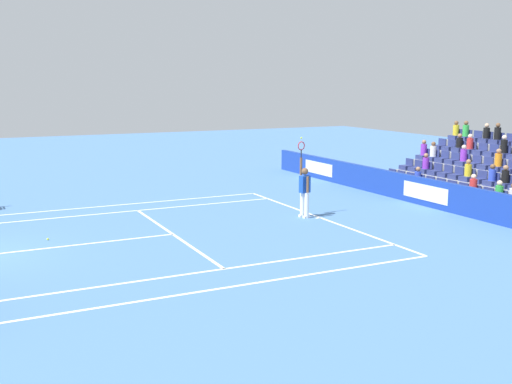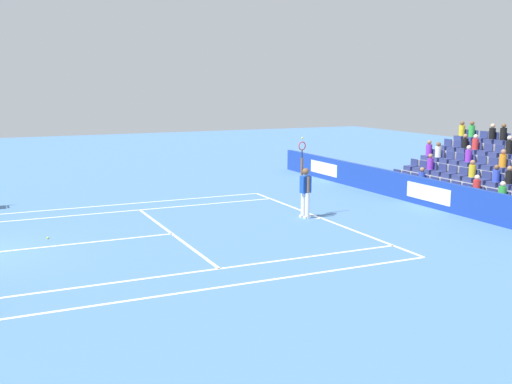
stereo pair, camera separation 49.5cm
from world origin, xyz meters
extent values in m
cube|color=white|center=(0.00, -11.89, 0.00)|extent=(10.97, 0.10, 0.01)
cube|color=white|center=(0.00, -6.40, 0.00)|extent=(8.23, 0.10, 0.01)
cube|color=white|center=(0.00, -3.20, 0.00)|extent=(0.10, 6.40, 0.01)
cube|color=white|center=(4.12, -5.95, 0.00)|extent=(0.10, 11.89, 0.01)
cube|color=white|center=(-4.12, -5.95, 0.00)|extent=(0.10, 11.89, 0.01)
cube|color=white|center=(5.49, -5.95, 0.00)|extent=(0.10, 11.89, 0.01)
cube|color=white|center=(-5.49, -5.95, 0.00)|extent=(0.10, 11.89, 0.01)
cube|color=white|center=(0.00, -11.79, 0.00)|extent=(0.10, 0.20, 0.01)
cube|color=#193899|center=(0.00, -16.74, 0.54)|extent=(23.31, 0.20, 1.09)
cube|color=white|center=(0.00, -16.63, 0.54)|extent=(2.49, 0.01, 0.61)
cube|color=white|center=(7.77, -16.63, 0.54)|extent=(2.49, 0.01, 0.61)
cylinder|color=white|center=(0.21, -11.43, 0.45)|extent=(0.16, 0.16, 0.90)
cylinder|color=white|center=(0.44, -11.39, 0.45)|extent=(0.16, 0.16, 0.90)
cube|color=white|center=(0.21, -11.43, 0.04)|extent=(0.16, 0.28, 0.08)
cube|color=white|center=(0.44, -11.39, 0.04)|extent=(0.16, 0.28, 0.08)
cube|color=#1947B2|center=(0.32, -11.41, 1.20)|extent=(0.27, 0.39, 0.60)
sphere|color=brown|center=(0.32, -11.41, 1.66)|extent=(0.24, 0.24, 0.24)
cylinder|color=brown|center=(0.54, -11.38, 1.81)|extent=(0.09, 0.09, 0.62)
cylinder|color=brown|center=(0.10, -11.40, 1.22)|extent=(0.09, 0.09, 0.56)
cylinder|color=black|center=(0.54, -11.38, 2.26)|extent=(0.04, 0.04, 0.28)
torus|color=red|center=(0.54, -11.38, 2.54)|extent=(0.08, 0.31, 0.31)
sphere|color=#D1E533|center=(0.54, -11.38, 2.82)|extent=(0.07, 0.07, 0.07)
cube|color=gray|center=(0.00, -17.82, 0.21)|extent=(8.06, 0.95, 0.42)
cube|color=navy|center=(-2.48, -17.82, 0.52)|extent=(0.48, 0.44, 0.20)
cube|color=navy|center=(-2.48, -18.02, 0.77)|extent=(0.48, 0.04, 0.30)
cube|color=navy|center=(-1.86, -17.82, 0.52)|extent=(0.48, 0.44, 0.20)
cube|color=navy|center=(-1.86, -18.02, 0.77)|extent=(0.48, 0.04, 0.30)
cube|color=navy|center=(-1.24, -17.82, 0.52)|extent=(0.48, 0.44, 0.20)
cube|color=navy|center=(-1.24, -18.02, 0.77)|extent=(0.48, 0.04, 0.30)
cube|color=navy|center=(-0.62, -17.82, 0.52)|extent=(0.48, 0.44, 0.20)
cube|color=navy|center=(-0.62, -18.02, 0.77)|extent=(0.48, 0.04, 0.30)
cube|color=navy|center=(0.00, -17.82, 0.52)|extent=(0.48, 0.44, 0.20)
cube|color=navy|center=(0.00, -18.02, 0.77)|extent=(0.48, 0.04, 0.30)
cube|color=navy|center=(0.62, -17.82, 0.52)|extent=(0.48, 0.44, 0.20)
cube|color=navy|center=(0.62, -18.02, 0.77)|extent=(0.48, 0.04, 0.30)
cube|color=navy|center=(1.24, -17.82, 0.52)|extent=(0.48, 0.44, 0.20)
cube|color=navy|center=(1.24, -18.02, 0.77)|extent=(0.48, 0.04, 0.30)
cube|color=navy|center=(1.86, -17.82, 0.52)|extent=(0.48, 0.44, 0.20)
cube|color=navy|center=(1.86, -18.02, 0.77)|extent=(0.48, 0.04, 0.30)
cube|color=navy|center=(2.48, -17.82, 0.52)|extent=(0.48, 0.44, 0.20)
cube|color=navy|center=(2.48, -18.02, 0.77)|extent=(0.48, 0.04, 0.30)
cube|color=navy|center=(3.10, -17.82, 0.52)|extent=(0.48, 0.44, 0.20)
cube|color=navy|center=(3.10, -18.02, 0.77)|extent=(0.48, 0.04, 0.30)
cube|color=navy|center=(3.72, -17.82, 0.52)|extent=(0.48, 0.44, 0.20)
cube|color=navy|center=(3.72, -18.02, 0.77)|extent=(0.48, 0.04, 0.30)
cube|color=gray|center=(0.00, -18.77, 0.42)|extent=(8.06, 0.95, 0.84)
cube|color=navy|center=(-1.86, -18.77, 0.94)|extent=(0.48, 0.44, 0.20)
cube|color=navy|center=(-1.86, -18.97, 1.19)|extent=(0.48, 0.04, 0.30)
cube|color=navy|center=(-1.24, -18.77, 0.94)|extent=(0.48, 0.44, 0.20)
cube|color=navy|center=(-1.24, -18.97, 1.19)|extent=(0.48, 0.04, 0.30)
cube|color=navy|center=(-0.62, -18.77, 0.94)|extent=(0.48, 0.44, 0.20)
cube|color=navy|center=(-0.62, -18.97, 1.19)|extent=(0.48, 0.04, 0.30)
cube|color=navy|center=(0.00, -18.77, 0.94)|extent=(0.48, 0.44, 0.20)
cube|color=navy|center=(0.00, -18.97, 1.19)|extent=(0.48, 0.04, 0.30)
cube|color=navy|center=(0.62, -18.77, 0.94)|extent=(0.48, 0.44, 0.20)
cube|color=navy|center=(0.62, -18.97, 1.19)|extent=(0.48, 0.04, 0.30)
cube|color=navy|center=(1.24, -18.77, 0.94)|extent=(0.48, 0.44, 0.20)
cube|color=navy|center=(1.24, -18.97, 1.19)|extent=(0.48, 0.04, 0.30)
cube|color=navy|center=(1.86, -18.77, 0.94)|extent=(0.48, 0.44, 0.20)
cube|color=navy|center=(1.86, -18.97, 1.19)|extent=(0.48, 0.04, 0.30)
cube|color=navy|center=(2.48, -18.77, 0.94)|extent=(0.48, 0.44, 0.20)
cube|color=navy|center=(2.48, -18.97, 1.19)|extent=(0.48, 0.04, 0.30)
cube|color=navy|center=(3.10, -18.77, 0.94)|extent=(0.48, 0.44, 0.20)
cube|color=navy|center=(3.10, -18.97, 1.19)|extent=(0.48, 0.04, 0.30)
cube|color=navy|center=(3.72, -18.77, 0.94)|extent=(0.48, 0.44, 0.20)
cube|color=navy|center=(3.72, -18.97, 1.19)|extent=(0.48, 0.04, 0.30)
cube|color=gray|center=(0.00, -19.72, 0.63)|extent=(8.06, 0.95, 1.26)
cube|color=navy|center=(-0.62, -19.72, 1.36)|extent=(0.48, 0.44, 0.20)
cube|color=navy|center=(-0.62, -19.92, 1.61)|extent=(0.48, 0.04, 0.30)
cube|color=navy|center=(0.00, -19.72, 1.36)|extent=(0.48, 0.44, 0.20)
cube|color=navy|center=(0.00, -19.92, 1.61)|extent=(0.48, 0.04, 0.30)
cube|color=navy|center=(0.62, -19.72, 1.36)|extent=(0.48, 0.44, 0.20)
cube|color=navy|center=(0.62, -19.92, 1.61)|extent=(0.48, 0.04, 0.30)
cube|color=navy|center=(1.24, -19.72, 1.36)|extent=(0.48, 0.44, 0.20)
cube|color=navy|center=(1.24, -19.92, 1.61)|extent=(0.48, 0.04, 0.30)
cube|color=navy|center=(1.86, -19.72, 1.36)|extent=(0.48, 0.44, 0.20)
cube|color=navy|center=(1.86, -19.92, 1.61)|extent=(0.48, 0.04, 0.30)
cube|color=navy|center=(2.48, -19.72, 1.36)|extent=(0.48, 0.44, 0.20)
cube|color=navy|center=(2.48, -19.92, 1.61)|extent=(0.48, 0.04, 0.30)
cube|color=navy|center=(3.10, -19.72, 1.36)|extent=(0.48, 0.44, 0.20)
cube|color=navy|center=(3.10, -19.92, 1.61)|extent=(0.48, 0.04, 0.30)
cube|color=navy|center=(3.72, -19.72, 1.36)|extent=(0.48, 0.44, 0.20)
cube|color=navy|center=(3.72, -19.92, 1.61)|extent=(0.48, 0.04, 0.30)
cube|color=gray|center=(0.00, -20.67, 0.84)|extent=(8.06, 0.95, 1.68)
cube|color=navy|center=(0.00, -20.67, 1.78)|extent=(0.48, 0.44, 0.20)
cube|color=navy|center=(0.00, -20.87, 2.03)|extent=(0.48, 0.04, 0.30)
cube|color=navy|center=(0.62, -20.67, 1.78)|extent=(0.48, 0.44, 0.20)
cube|color=navy|center=(0.62, -20.87, 2.03)|extent=(0.48, 0.04, 0.30)
cube|color=navy|center=(1.24, -20.67, 1.78)|extent=(0.48, 0.44, 0.20)
cube|color=navy|center=(1.24, -20.87, 2.03)|extent=(0.48, 0.04, 0.30)
cube|color=navy|center=(1.86, -20.67, 1.78)|extent=(0.48, 0.44, 0.20)
cube|color=navy|center=(1.86, -20.87, 2.03)|extent=(0.48, 0.04, 0.30)
cube|color=navy|center=(2.48, -20.67, 1.78)|extent=(0.48, 0.44, 0.20)
cube|color=navy|center=(2.48, -20.87, 2.03)|extent=(0.48, 0.04, 0.30)
cube|color=navy|center=(3.10, -20.67, 1.78)|extent=(0.48, 0.44, 0.20)
cube|color=navy|center=(3.10, -20.87, 2.03)|extent=(0.48, 0.04, 0.30)
cube|color=navy|center=(3.72, -20.67, 1.78)|extent=(0.48, 0.44, 0.20)
cube|color=navy|center=(3.72, -20.87, 2.03)|extent=(0.48, 0.04, 0.30)
cube|color=navy|center=(1.24, -21.62, 2.20)|extent=(0.48, 0.44, 0.20)
cube|color=navy|center=(1.24, -21.82, 2.45)|extent=(0.48, 0.04, 0.30)
cube|color=navy|center=(1.86, -21.62, 2.20)|extent=(0.48, 0.44, 0.20)
cube|color=navy|center=(1.86, -21.82, 2.45)|extent=(0.48, 0.04, 0.30)
cube|color=navy|center=(2.48, -21.62, 2.20)|extent=(0.48, 0.44, 0.20)
cube|color=navy|center=(2.48, -21.82, 2.45)|extent=(0.48, 0.04, 0.30)
cube|color=navy|center=(3.10, -21.62, 2.20)|extent=(0.48, 0.44, 0.20)
cube|color=navy|center=(3.10, -21.82, 2.45)|extent=(0.48, 0.04, 0.30)
cube|color=navy|center=(3.72, -21.62, 2.20)|extent=(0.48, 0.44, 0.20)
cube|color=navy|center=(3.72, -21.82, 2.45)|extent=(0.48, 0.04, 0.30)
cylinder|color=orange|center=(-0.62, -19.77, 1.71)|extent=(0.28, 0.28, 0.50)
sphere|color=#9E7251|center=(-0.62, -19.77, 2.06)|extent=(0.20, 0.20, 0.20)
cylinder|color=blue|center=(1.86, -17.87, 0.84)|extent=(0.28, 0.28, 0.43)
sphere|color=#9E7251|center=(1.86, -17.87, 1.15)|extent=(0.20, 0.20, 0.20)
cylinder|color=purple|center=(3.72, -19.77, 1.71)|extent=(0.28, 0.28, 0.51)
sphere|color=#9E7251|center=(3.72, -19.77, 2.07)|extent=(0.20, 0.20, 0.20)
cylinder|color=black|center=(0.00, -20.72, 2.15)|extent=(0.28, 0.28, 0.54)
sphere|color=beige|center=(0.00, -20.72, 2.52)|extent=(0.20, 0.20, 0.20)
cylinder|color=blue|center=(-1.24, -18.82, 1.26)|extent=(0.28, 0.28, 0.44)
sphere|color=brown|center=(-1.24, -18.82, 1.58)|extent=(0.20, 0.20, 0.20)
cylinder|color=green|center=(3.10, -21.67, 2.56)|extent=(0.28, 0.28, 0.52)
sphere|color=brown|center=(3.10, -21.67, 2.92)|extent=(0.20, 0.20, 0.20)
cylinder|color=red|center=(1.86, -20.72, 2.11)|extent=(0.28, 0.28, 0.46)
sphere|color=beige|center=(1.86, -20.72, 2.44)|extent=(0.20, 0.20, 0.20)
cylinder|color=black|center=(1.24, -21.67, 2.56)|extent=(0.28, 0.28, 0.53)
sphere|color=brown|center=(1.24, -21.67, 2.93)|extent=(0.20, 0.20, 0.20)
cylinder|color=green|center=(-2.48, -17.87, 0.85)|extent=(0.28, 0.28, 0.47)
sphere|color=beige|center=(-2.48, -17.87, 1.19)|extent=(0.20, 0.20, 0.20)
cylinder|color=red|center=(-1.24, -17.87, 0.89)|extent=(0.28, 0.28, 0.53)
sphere|color=beige|center=(-1.24, -17.87, 1.25)|extent=(0.20, 0.20, 0.20)
cylinder|color=purple|center=(1.24, -19.77, 1.71)|extent=(0.28, 0.28, 0.49)
sphere|color=beige|center=(1.24, -19.77, 2.05)|extent=(0.20, 0.20, 0.20)
cylinder|color=black|center=(-1.86, -18.82, 1.27)|extent=(0.28, 0.28, 0.47)
sphere|color=#9E7251|center=(-1.86, -18.82, 1.61)|extent=(0.20, 0.20, 0.20)
cylinder|color=black|center=(2.48, -20.72, 2.09)|extent=(0.28, 0.28, 0.43)
sphere|color=#9E7251|center=(2.48, -20.72, 2.41)|extent=(0.20, 0.20, 0.20)
cylinder|color=white|center=(3.10, -19.77, 1.70)|extent=(0.28, 0.28, 0.47)
sphere|color=brown|center=(3.10, -19.77, 2.03)|extent=(0.20, 0.20, 0.20)
cylinder|color=purple|center=(2.48, -18.82, 1.28)|extent=(0.28, 0.28, 0.48)
sphere|color=#9E7251|center=(2.48, -18.82, 1.62)|extent=(0.20, 0.20, 0.20)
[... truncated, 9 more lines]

